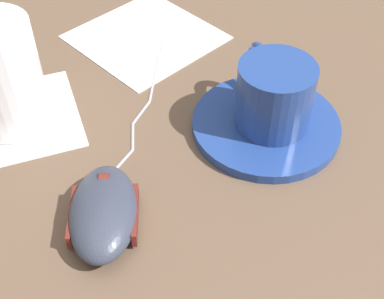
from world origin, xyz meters
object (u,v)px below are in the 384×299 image
(saucer, at_px, (266,125))
(drinking_glass, at_px, (0,75))
(computer_mouse, at_px, (103,212))
(coffee_cup, at_px, (273,94))

(saucer, relative_size, drinking_glass, 1.35)
(computer_mouse, xyz_separation_m, drinking_glass, (0.02, -0.17, 0.04))
(saucer, height_order, coffee_cup, coffee_cup)
(computer_mouse, bearing_deg, drinking_glass, -84.27)
(saucer, xyz_separation_m, computer_mouse, (0.18, 0.01, 0.01))
(drinking_glass, bearing_deg, coffee_cup, 143.62)
(saucer, xyz_separation_m, coffee_cup, (-0.00, -0.00, 0.04))
(coffee_cup, distance_m, computer_mouse, 0.19)
(computer_mouse, relative_size, drinking_glass, 1.07)
(computer_mouse, bearing_deg, coffee_cup, -175.47)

